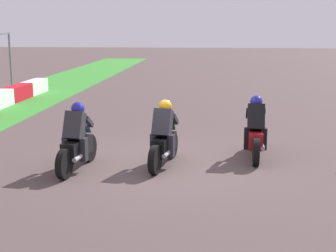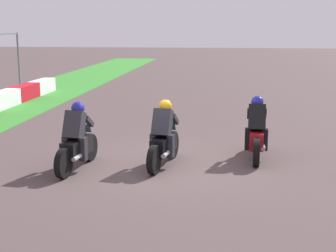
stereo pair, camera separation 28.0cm
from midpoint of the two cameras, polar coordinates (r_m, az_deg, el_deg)
name	(u,v)px [view 1 (the left image)]	position (r m, az deg, el deg)	size (l,w,h in m)	color
ground_plane	(167,166)	(11.25, -0.87, -4.64)	(120.00, 120.00, 0.00)	#4E3E3E
rider_lane_a	(255,133)	(11.93, 9.49, -0.77)	(2.04, 0.55, 1.51)	black
rider_lane_b	(164,139)	(11.11, -1.20, -1.53)	(2.03, 0.61, 1.51)	black
rider_lane_c	(77,142)	(11.00, -11.28, -1.88)	(2.04, 0.58, 1.51)	black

